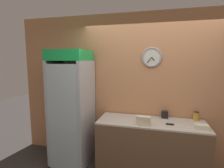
{
  "coord_description": "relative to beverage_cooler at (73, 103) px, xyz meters",
  "views": [
    {
      "loc": [
        0.07,
        -1.95,
        1.86
      ],
      "look_at": [
        -0.65,
        0.81,
        1.48
      ],
      "focal_mm": 28.0,
      "sensor_mm": 36.0,
      "label": 1
    }
  ],
  "objects": [
    {
      "name": "condiment_jar",
      "position": [
        2.1,
        0.23,
        -0.15
      ],
      "size": [
        0.09,
        0.09,
        0.15
      ],
      "color": "gold",
      "rests_on": "prep_counter"
    },
    {
      "name": "wall_back",
      "position": [
        1.39,
        0.35,
        0.25
      ],
      "size": [
        5.2,
        0.09,
        2.7
      ],
      "color": "tan",
      "rests_on": "ground_plane"
    },
    {
      "name": "beverage_cooler",
      "position": [
        0.0,
        0.0,
        0.0
      ],
      "size": [
        0.63,
        0.7,
        2.04
      ],
      "color": "#B2B7BC",
      "rests_on": "ground_plane"
    },
    {
      "name": "napkin_dispenser",
      "position": [
        1.61,
        0.23,
        -0.16
      ],
      "size": [
        0.11,
        0.09,
        0.12
      ],
      "color": "black",
      "rests_on": "prep_counter"
    },
    {
      "name": "sandwich_stack_middle",
      "position": [
        1.28,
        -0.2,
        -0.12
      ],
      "size": [
        0.22,
        0.12,
        0.07
      ],
      "color": "beige",
      "rests_on": "sandwich_stack_bottom"
    },
    {
      "name": "prep_counter",
      "position": [
        1.39,
        -0.01,
        -0.66
      ],
      "size": [
        1.73,
        0.62,
        0.88
      ],
      "color": "brown",
      "rests_on": "ground_plane"
    },
    {
      "name": "chefs_knife",
      "position": [
        1.74,
        -0.1,
        -0.21
      ],
      "size": [
        0.35,
        0.05,
        0.02
      ],
      "color": "silver",
      "rests_on": "prep_counter"
    },
    {
      "name": "sandwich_flat_left",
      "position": [
        2.11,
        -0.15,
        -0.19
      ],
      "size": [
        0.2,
        0.12,
        0.06
      ],
      "color": "beige",
      "rests_on": "prep_counter"
    },
    {
      "name": "sandwich_stack_bottom",
      "position": [
        1.28,
        -0.2,
        -0.19
      ],
      "size": [
        0.21,
        0.1,
        0.07
      ],
      "color": "beige",
      "rests_on": "prep_counter"
    }
  ]
}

